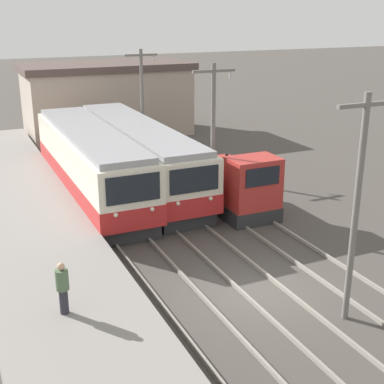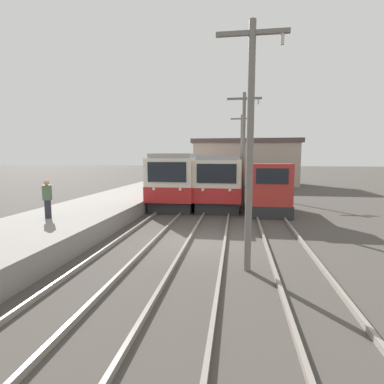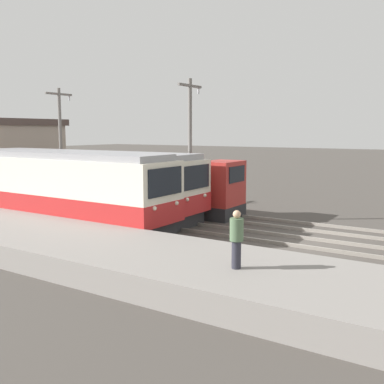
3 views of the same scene
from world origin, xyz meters
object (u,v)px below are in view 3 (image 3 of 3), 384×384
(person_on_platform, at_px, (237,237))
(catenary_mast_mid, at_px, (190,145))
(shunting_locomotive, at_px, (199,193))
(commuter_train_center, at_px, (83,185))
(catenary_mast_far, at_px, (61,142))
(commuter_train_left, at_px, (51,190))

(person_on_platform, bearing_deg, catenary_mast_mid, 39.55)
(shunting_locomotive, bearing_deg, commuter_train_center, 117.86)
(catenary_mast_far, relative_size, person_on_platform, 4.38)
(person_on_platform, bearing_deg, commuter_train_left, 72.11)
(catenary_mast_mid, bearing_deg, shunting_locomotive, 13.47)
(shunting_locomotive, bearing_deg, person_on_platform, -143.66)
(commuter_train_center, relative_size, shunting_locomotive, 2.92)
(commuter_train_left, height_order, shunting_locomotive, commuter_train_left)
(shunting_locomotive, bearing_deg, catenary_mast_mid, -166.53)
(catenary_mast_mid, bearing_deg, commuter_train_center, 104.03)
(catenary_mast_far, bearing_deg, commuter_train_center, -114.10)
(commuter_train_left, relative_size, person_on_platform, 8.60)
(commuter_train_center, bearing_deg, catenary_mast_mid, -75.97)
(catenary_mast_mid, relative_size, person_on_platform, 4.38)
(catenary_mast_far, xyz_separation_m, person_on_platform, (-8.22, -16.19, -2.19))
(catenary_mast_mid, bearing_deg, catenary_mast_far, 90.00)
(commuter_train_left, height_order, catenary_mast_mid, catenary_mast_mid)
(catenary_mast_mid, xyz_separation_m, person_on_platform, (-8.22, -6.79, -2.19))
(commuter_train_center, distance_m, catenary_mast_mid, 6.61)
(catenary_mast_mid, distance_m, person_on_platform, 10.88)
(commuter_train_center, bearing_deg, person_on_platform, -117.64)
(commuter_train_left, relative_size, shunting_locomotive, 2.76)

